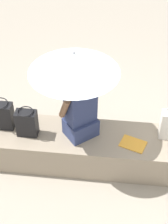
% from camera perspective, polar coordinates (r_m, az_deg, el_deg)
% --- Properties ---
extents(ground_plane, '(14.00, 14.00, 0.00)m').
position_cam_1_polar(ground_plane, '(4.20, 0.52, -8.19)').
color(ground_plane, '#9E9384').
extents(stone_bench, '(2.66, 0.61, 0.43)m').
position_cam_1_polar(stone_bench, '(4.05, 0.54, -6.21)').
color(stone_bench, gray).
rests_on(stone_bench, ground).
extents(person_seated, '(0.49, 0.45, 0.90)m').
position_cam_1_polar(person_seated, '(3.65, -0.59, 0.63)').
color(person_seated, navy).
rests_on(person_seated, stone_bench).
extents(parasol, '(0.95, 0.95, 1.09)m').
position_cam_1_polar(parasol, '(3.36, -1.72, 8.44)').
color(parasol, '#B7B7BC').
rests_on(parasol, stone_bench).
extents(handbag_black, '(0.24, 0.18, 0.35)m').
position_cam_1_polar(handbag_black, '(3.86, -9.77, -1.84)').
color(handbag_black, black).
rests_on(handbag_black, stone_bench).
extents(shoulder_bag_spare, '(0.30, 0.22, 0.36)m').
position_cam_1_polar(shoulder_bag_spare, '(4.01, -14.09, -0.53)').
color(shoulder_bag_spare, black).
rests_on(shoulder_bag_spare, stone_bench).
extents(magazine, '(0.33, 0.28, 0.01)m').
position_cam_1_polar(magazine, '(3.83, 8.39, -5.42)').
color(magazine, gold).
rests_on(magazine, stone_bench).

